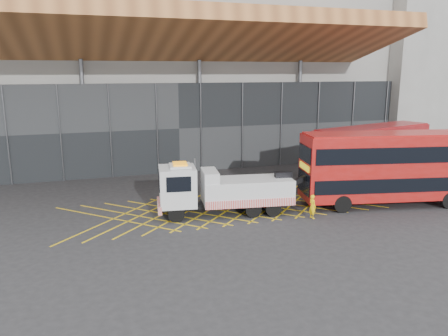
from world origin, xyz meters
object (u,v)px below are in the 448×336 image
object	(u,v)px
bus_second	(372,151)
worker	(312,206)
recovery_truck	(221,190)
bus_towed	(392,165)

from	to	relation	value
bus_second	worker	world-z (taller)	bus_second
recovery_truck	bus_towed	world-z (taller)	bus_towed
recovery_truck	worker	world-z (taller)	recovery_truck
bus_towed	bus_second	bearing A→B (deg)	76.55
bus_second	worker	size ratio (longest dim) A/B	7.67
bus_towed	recovery_truck	bearing A→B (deg)	-176.66
worker	bus_towed	bearing A→B (deg)	-90.70
bus_towed	bus_second	world-z (taller)	bus_towed
recovery_truck	bus_towed	distance (m)	11.88
bus_towed	bus_second	xyz separation A→B (m)	(2.68, 5.76, -0.19)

